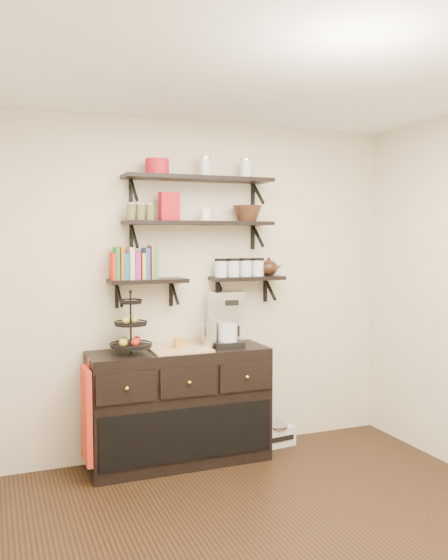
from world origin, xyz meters
TOP-DOWN VIEW (x-y plane):
  - floor at (0.00, 0.00)m, footprint 3.50×3.50m
  - ceiling at (0.00, 0.00)m, footprint 3.50×3.50m
  - back_wall at (0.00, 1.75)m, footprint 3.50×0.02m
  - shelf_top at (0.00, 1.62)m, footprint 1.20×0.27m
  - shelf_mid at (0.00, 1.62)m, footprint 1.20×0.27m
  - shelf_low_left at (-0.42, 1.63)m, footprint 0.60×0.25m
  - shelf_low_right at (0.42, 1.63)m, footprint 0.60×0.25m
  - cookbooks at (-0.51, 1.63)m, footprint 0.36×0.15m
  - glass_canisters at (0.36, 1.63)m, footprint 0.43×0.10m
  - sideboard at (-0.20, 1.51)m, footprint 1.40×0.50m
  - fruit_stand at (-0.58, 1.52)m, footprint 0.31×0.31m
  - candle at (-0.20, 1.51)m, footprint 0.08×0.08m
  - coffee_maker at (0.19, 1.55)m, footprint 0.25×0.24m
  - thermal_carafe at (0.04, 1.49)m, footprint 0.11×0.11m
  - apron at (-0.93, 1.41)m, footprint 0.04×0.30m
  - radio at (0.68, 1.58)m, footprint 0.32×0.23m
  - recipe_box at (-0.25, 1.61)m, footprint 0.17×0.09m
  - walnut_bowl at (0.42, 1.61)m, footprint 0.24×0.24m
  - ramekins at (0.05, 1.61)m, footprint 0.09×0.09m
  - teapot at (0.62, 1.63)m, footprint 0.22×0.17m
  - red_pot at (-0.34, 1.61)m, footprint 0.18×0.18m

SIDE VIEW (x-z plane):
  - floor at x=0.00m, z-range 0.00..0.00m
  - radio at x=0.68m, z-range 0.00..0.18m
  - sideboard at x=-0.20m, z-range -0.01..0.91m
  - apron at x=-0.93m, z-range 0.15..0.84m
  - candle at x=-0.20m, z-range 0.92..1.00m
  - thermal_carafe at x=0.04m, z-range 0.90..1.12m
  - fruit_stand at x=-0.58m, z-range 0.83..1.29m
  - coffee_maker at x=0.19m, z-range 0.89..1.33m
  - back_wall at x=0.00m, z-range 0.00..2.70m
  - shelf_low_left at x=-0.42m, z-range 1.31..1.54m
  - shelf_low_right at x=0.42m, z-range 1.31..1.54m
  - glass_canisters at x=0.36m, z-range 1.45..1.58m
  - teapot at x=0.62m, z-range 1.45..1.60m
  - cookbooks at x=-0.51m, z-range 1.43..1.69m
  - shelf_mid at x=0.00m, z-range 1.77..2.00m
  - ramekins at x=0.05m, z-range 1.90..2.00m
  - walnut_bowl at x=0.42m, z-range 1.90..2.03m
  - recipe_box at x=-0.25m, z-range 1.90..2.12m
  - shelf_top at x=0.00m, z-range 2.12..2.35m
  - red_pot at x=-0.34m, z-range 2.25..2.37m
  - ceiling at x=0.00m, z-range 2.69..2.71m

